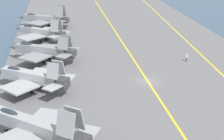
{
  "coord_description": "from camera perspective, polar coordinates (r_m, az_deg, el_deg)",
  "views": [
    {
      "loc": [
        -57.1,
        15.65,
        25.13
      ],
      "look_at": [
        0.29,
        6.68,
        2.9
      ],
      "focal_mm": 55.0,
      "sensor_mm": 36.0,
      "label": 1
    }
  ],
  "objects": [
    {
      "name": "ground_plane",
      "position": [
        64.32,
        5.94,
        -2.18
      ],
      "size": [
        2000.0,
        2000.0,
        0.0
      ],
      "primitive_type": "plane",
      "color": "#334C66"
    },
    {
      "name": "parked_jet_fifth",
      "position": [
        90.28,
        -11.86,
        6.25
      ],
      "size": [
        13.86,
        14.95,
        6.3
      ],
      "color": "#93999E",
      "rests_on": "carrier_deck"
    },
    {
      "name": "deck_stripe_centerline",
      "position": [
        64.16,
        5.95,
        -1.84
      ],
      "size": [
        179.54,
        0.36,
        0.01
      ],
      "primitive_type": "cube",
      "color": "yellow",
      "rests_on": "carrier_deck"
    },
    {
      "name": "parked_jet_third",
      "position": [
        60.74,
        -13.28,
        -1.11
      ],
      "size": [
        12.74,
        14.7,
        6.04
      ],
      "color": "#9EA3A8",
      "rests_on": "carrier_deck"
    },
    {
      "name": "crew_white_vest",
      "position": [
        75.6,
        12.29,
        2.1
      ],
      "size": [
        0.45,
        0.45,
        1.71
      ],
      "color": "#383328",
      "rests_on": "carrier_deck"
    },
    {
      "name": "parked_jet_second",
      "position": [
        45.03,
        -12.82,
        -9.08
      ],
      "size": [
        14.11,
        15.88,
        6.5
      ],
      "color": "#93999E",
      "rests_on": "carrier_deck"
    },
    {
      "name": "carrier_deck",
      "position": [
        64.24,
        5.94,
        -2.01
      ],
      "size": [
        199.49,
        55.0,
        0.4
      ],
      "primitive_type": "cube",
      "color": "slate",
      "rests_on": "ground"
    },
    {
      "name": "deck_stripe_foul_line",
      "position": [
        69.42,
        18.13,
        -1.02
      ],
      "size": [
        179.2,
        11.75,
        0.01
      ],
      "primitive_type": "cube",
      "rotation": [
        0.0,
        0.0,
        -0.06
      ],
      "color": "yellow",
      "rests_on": "carrier_deck"
    },
    {
      "name": "parked_jet_fourth",
      "position": [
        74.74,
        -11.5,
        3.29
      ],
      "size": [
        12.46,
        15.76,
        6.2
      ],
      "color": "gray",
      "rests_on": "carrier_deck"
    },
    {
      "name": "parked_jet_sixth",
      "position": [
        104.44,
        -11.27,
        8.4
      ],
      "size": [
        12.6,
        16.35,
        6.99
      ],
      "color": "gray",
      "rests_on": "carrier_deck"
    }
  ]
}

